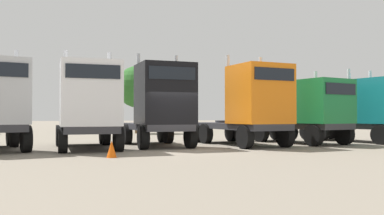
{
  "coord_description": "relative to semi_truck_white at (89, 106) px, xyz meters",
  "views": [
    {
      "loc": [
        -5.29,
        -16.69,
        1.5
      ],
      "look_at": [
        1.47,
        3.04,
        1.89
      ],
      "focal_mm": 39.15,
      "sensor_mm": 36.0,
      "label": 1
    }
  ],
  "objects": [
    {
      "name": "oak_far_centre",
      "position": [
        5.3,
        15.81,
        1.94
      ],
      "size": [
        3.46,
        3.46,
        5.59
      ],
      "color": "#4C3823",
      "rests_on": "ground"
    },
    {
      "name": "ground",
      "position": [
        3.67,
        -1.74,
        -1.91
      ],
      "size": [
        200.0,
        200.0,
        0.0
      ],
      "primitive_type": "plane",
      "color": "gray"
    },
    {
      "name": "semi_truck_black",
      "position": [
        3.36,
        0.57,
        0.07
      ],
      "size": [
        2.69,
        5.91,
        4.45
      ],
      "rotation": [
        0.0,
        0.0,
        -1.55
      ],
      "color": "#333338",
      "rests_on": "ground"
    },
    {
      "name": "oak_far_right",
      "position": [
        16.66,
        16.99,
        2.42
      ],
      "size": [
        4.07,
        4.07,
        6.37
      ],
      "color": "#4C3823",
      "rests_on": "ground"
    },
    {
      "name": "semi_truck_teal",
      "position": [
        15.25,
        0.05,
        -0.07
      ],
      "size": [
        3.8,
        6.55,
        4.08
      ],
      "rotation": [
        0.0,
        0.0,
        -1.35
      ],
      "color": "#333338",
      "rests_on": "ground"
    },
    {
      "name": "semi_truck_orange",
      "position": [
        7.65,
        -0.32,
        0.08
      ],
      "size": [
        3.12,
        6.5,
        4.45
      ],
      "rotation": [
        0.0,
        0.0,
        -1.47
      ],
      "color": "#333338",
      "rests_on": "ground"
    },
    {
      "name": "semi_truck_white",
      "position": [
        0.0,
        0.0,
        0.0
      ],
      "size": [
        2.57,
        6.25,
        4.34
      ],
      "rotation": [
        0.0,
        0.0,
        -1.57
      ],
      "color": "#333338",
      "rests_on": "ground"
    },
    {
      "name": "semi_truck_green",
      "position": [
        11.28,
        0.14,
        -0.19
      ],
      "size": [
        3.76,
        6.6,
        3.9
      ],
      "rotation": [
        0.0,
        0.0,
        -1.36
      ],
      "color": "#333338",
      "rests_on": "ground"
    },
    {
      "name": "traffic_cone_mid",
      "position": [
        0.48,
        -3.49,
        -1.6
      ],
      "size": [
        0.36,
        0.36,
        0.61
      ],
      "primitive_type": "cone",
      "color": "#F2590C",
      "rests_on": "ground"
    }
  ]
}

